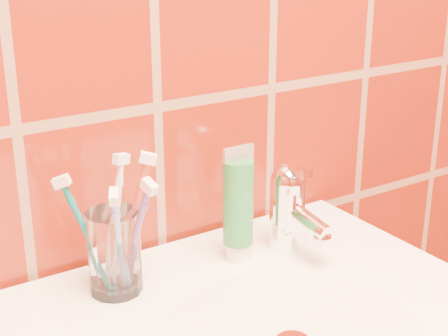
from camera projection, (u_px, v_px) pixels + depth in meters
glass_tumbler at (114, 252)px, 0.81m from camera, size 0.08×0.08×0.10m
toothpaste_tube at (238, 207)px, 0.88m from camera, size 0.04×0.04×0.16m
faucet at (290, 204)px, 0.91m from camera, size 0.05×0.11×0.12m
toothbrush_0 at (132, 222)px, 0.81m from camera, size 0.11×0.10×0.18m
toothbrush_1 at (135, 238)px, 0.78m from camera, size 0.07×0.14×0.18m
toothbrush_2 at (89, 237)px, 0.80m from camera, size 0.13×0.12×0.17m
toothbrush_3 at (119, 244)px, 0.78m from camera, size 0.10×0.13×0.17m
toothbrush_4 at (116, 223)px, 0.81m from camera, size 0.08×0.07×0.18m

